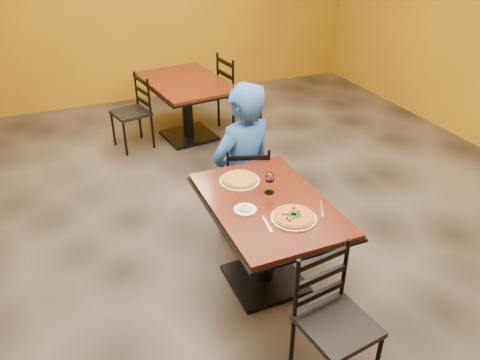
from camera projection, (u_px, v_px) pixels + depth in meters
name	position (u px, v px, depth m)	size (l,w,h in m)	color
floor	(241.00, 245.00, 4.10)	(7.00, 8.00, 0.01)	black
table_main	(267.00, 224.00, 3.42)	(0.83, 1.23, 0.75)	#561A0D
table_second	(187.00, 95.00, 5.77)	(1.06, 1.44, 0.75)	#561A0D
chair_main_near	(338.00, 326.00, 2.72)	(0.40, 0.40, 0.89)	black
chair_main_far	(246.00, 184.00, 4.18)	(0.38, 0.38, 0.84)	black
chair_second_left	(131.00, 113.00, 5.59)	(0.39, 0.39, 0.87)	black
chair_second_right	(239.00, 93.00, 6.04)	(0.45, 0.45, 1.00)	black
diner	(243.00, 156.00, 4.11)	(0.65, 0.43, 1.34)	#1A4E93
plate_main	(294.00, 218.00, 3.13)	(0.31, 0.31, 0.01)	white
pizza_main	(294.00, 216.00, 3.13)	(0.28, 0.28, 0.02)	maroon
plate_far	(240.00, 181.00, 3.57)	(0.31, 0.31, 0.01)	white
pizza_far	(240.00, 179.00, 3.56)	(0.28, 0.28, 0.02)	gold
side_plate	(245.00, 210.00, 3.22)	(0.16, 0.16, 0.01)	white
dip	(245.00, 209.00, 3.22)	(0.09, 0.09, 0.01)	tan
wine_glass	(270.00, 182.00, 3.38)	(0.08, 0.08, 0.18)	white
fork	(267.00, 224.00, 3.08)	(0.01, 0.19, 0.00)	silver
knife	(322.00, 209.00, 3.24)	(0.01, 0.21, 0.00)	silver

